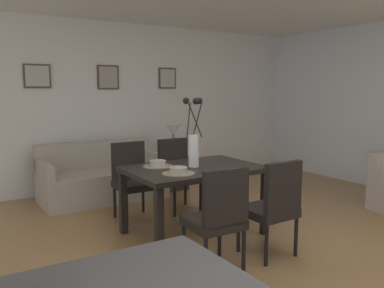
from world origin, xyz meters
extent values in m
plane|color=olive|center=(0.00, 0.00, 0.00)|extent=(9.00, 9.00, 0.00)
cube|color=silver|center=(0.00, 3.25, 1.30)|extent=(9.00, 0.10, 2.60)
cube|color=black|center=(0.02, 0.71, 0.71)|extent=(1.40, 0.96, 0.05)
cube|color=black|center=(0.66, 1.13, 0.34)|extent=(0.07, 0.07, 0.69)
cube|color=black|center=(-0.62, 1.13, 0.34)|extent=(0.07, 0.07, 0.69)
cube|color=black|center=(0.66, 0.28, 0.34)|extent=(0.07, 0.07, 0.69)
cube|color=black|center=(-0.62, 0.28, 0.34)|extent=(0.07, 0.07, 0.69)
cube|color=black|center=(-0.30, -0.11, 0.42)|extent=(0.46, 0.46, 0.08)
cube|color=black|center=(-0.31, -0.30, 0.68)|extent=(0.42, 0.08, 0.48)
cylinder|color=black|center=(-0.10, 0.07, 0.19)|extent=(0.04, 0.04, 0.38)
cylinder|color=black|center=(-0.48, 0.09, 0.19)|extent=(0.04, 0.04, 0.38)
cylinder|color=black|center=(-0.12, -0.31, 0.19)|extent=(0.04, 0.04, 0.38)
cylinder|color=black|center=(-0.50, -0.29, 0.19)|extent=(0.04, 0.04, 0.38)
cube|color=black|center=(-0.31, 1.50, 0.42)|extent=(0.45, 0.45, 0.08)
cube|color=black|center=(-0.31, 1.69, 0.68)|extent=(0.42, 0.07, 0.48)
cylinder|color=black|center=(-0.51, 1.31, 0.19)|extent=(0.04, 0.04, 0.38)
cylinder|color=black|center=(-0.13, 1.31, 0.19)|extent=(0.04, 0.04, 0.38)
cylinder|color=black|center=(-0.50, 1.69, 0.19)|extent=(0.04, 0.04, 0.38)
cylinder|color=black|center=(-0.12, 1.69, 0.19)|extent=(0.04, 0.04, 0.38)
cube|color=black|center=(0.31, -0.12, 0.42)|extent=(0.45, 0.45, 0.08)
cube|color=black|center=(0.32, -0.31, 0.68)|extent=(0.42, 0.07, 0.48)
cylinder|color=black|center=(0.50, 0.07, 0.19)|extent=(0.04, 0.04, 0.38)
cylinder|color=black|center=(0.12, 0.06, 0.19)|extent=(0.04, 0.04, 0.38)
cylinder|color=black|center=(0.51, -0.31, 0.19)|extent=(0.04, 0.04, 0.38)
cylinder|color=black|center=(0.13, -0.32, 0.19)|extent=(0.04, 0.04, 0.38)
cube|color=black|center=(0.32, 1.51, 0.42)|extent=(0.44, 0.44, 0.08)
cube|color=black|center=(0.32, 1.70, 0.68)|extent=(0.42, 0.06, 0.48)
cylinder|color=black|center=(0.13, 1.32, 0.19)|extent=(0.04, 0.04, 0.38)
cylinder|color=black|center=(0.51, 1.31, 0.19)|extent=(0.04, 0.04, 0.38)
cylinder|color=black|center=(0.13, 1.70, 0.19)|extent=(0.04, 0.04, 0.38)
cylinder|color=black|center=(0.51, 1.69, 0.19)|extent=(0.04, 0.04, 0.38)
cylinder|color=white|center=(0.02, 0.71, 0.91)|extent=(0.11, 0.11, 0.34)
cylinder|color=black|center=(0.07, 0.72, 1.24)|extent=(0.05, 0.12, 0.37)
sphere|color=black|center=(0.10, 0.73, 1.44)|extent=(0.07, 0.07, 0.07)
cylinder|color=black|center=(-0.01, 0.76, 1.24)|extent=(0.08, 0.05, 0.38)
sphere|color=black|center=(-0.03, 0.78, 1.44)|extent=(0.07, 0.07, 0.07)
cylinder|color=black|center=(0.00, 0.65, 1.24)|extent=(0.15, 0.06, 0.36)
sphere|color=black|center=(-0.01, 0.62, 1.44)|extent=(0.07, 0.07, 0.07)
cylinder|color=#7F705B|center=(-0.30, 0.49, 0.74)|extent=(0.32, 0.32, 0.01)
cylinder|color=#B2ADA3|center=(-0.30, 0.49, 0.78)|extent=(0.17, 0.17, 0.06)
cylinder|color=gray|center=(-0.30, 0.49, 0.79)|extent=(0.13, 0.13, 0.04)
cylinder|color=#7F705B|center=(-0.30, 0.92, 0.74)|extent=(0.32, 0.32, 0.01)
cylinder|color=#B2ADA3|center=(-0.30, 0.92, 0.78)|extent=(0.17, 0.17, 0.06)
cylinder|color=gray|center=(-0.30, 0.92, 0.79)|extent=(0.13, 0.13, 0.04)
cube|color=#A89E8E|center=(-0.33, 2.57, 0.21)|extent=(1.70, 0.84, 0.42)
cube|color=#A89E8E|center=(-0.33, 2.91, 0.61)|extent=(1.70, 0.16, 0.38)
cube|color=#A89E8E|center=(0.47, 2.57, 0.52)|extent=(0.10, 0.84, 0.20)
cube|color=#A89E8E|center=(-1.13, 2.57, 0.52)|extent=(0.10, 0.84, 0.20)
cube|color=#33261E|center=(0.82, 2.55, 0.26)|extent=(0.36, 0.36, 0.52)
cylinder|color=#4C4C51|center=(0.82, 2.55, 0.56)|extent=(0.12, 0.12, 0.08)
cylinder|color=#4C4C51|center=(0.82, 2.55, 0.74)|extent=(0.02, 0.02, 0.30)
cone|color=silver|center=(0.82, 2.55, 0.94)|extent=(0.22, 0.22, 0.18)
cube|color=#473828|center=(-1.03, 3.18, 1.75)|extent=(0.37, 0.02, 0.34)
cube|color=#B2B2AD|center=(-1.03, 3.17, 1.75)|extent=(0.32, 0.01, 0.29)
cube|color=#473828|center=(0.02, 3.18, 1.75)|extent=(0.34, 0.02, 0.37)
cube|color=#9E9389|center=(0.02, 3.17, 1.75)|extent=(0.29, 0.01, 0.32)
cube|color=#473828|center=(1.07, 3.18, 1.75)|extent=(0.32, 0.02, 0.35)
cube|color=#B2B2AD|center=(1.07, 3.17, 1.75)|extent=(0.27, 0.01, 0.30)
camera|label=1|loc=(-2.23, -2.82, 1.56)|focal=37.29mm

